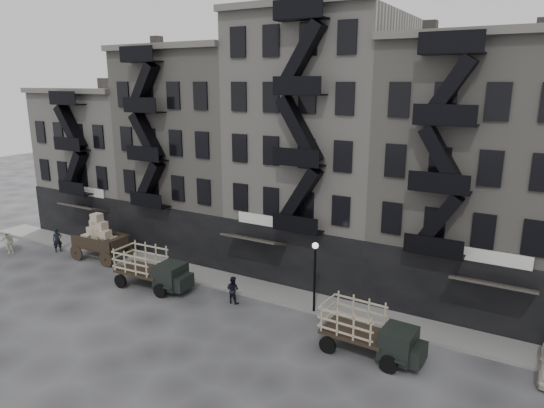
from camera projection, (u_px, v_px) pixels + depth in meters
The scene contains 13 objects.
ground at pixel (245, 319), 27.08m from camera, with size 140.00×140.00×0.00m, color #38383A.
sidewalk at pixel (278, 293), 30.21m from camera, with size 55.00×2.50×0.15m, color slate.
building_west at pixel (118, 160), 43.55m from camera, with size 10.00×11.35×13.20m.
building_midwest at pixel (206, 152), 38.32m from camera, with size 10.00×11.35×16.20m.
building_center at pixel (322, 148), 33.22m from camera, with size 10.00×11.35×18.20m.
building_mideast at pixel (476, 176), 28.62m from camera, with size 10.00×11.35×16.20m.
lamp_post at pixel (315, 268), 27.12m from camera, with size 0.36×0.36×4.28m.
horse at pixel (6, 241), 37.50m from camera, with size 0.98×2.15×1.82m, color white.
wagon at pixel (99, 233), 35.86m from camera, with size 4.24×2.43×3.49m.
stake_truck_west at pixel (152, 266), 30.94m from camera, with size 5.25×2.37×2.59m.
stake_truck_east at pixel (369, 328), 23.27m from camera, with size 5.04×2.28×2.48m.
pedestrian_west at pixel (57, 240), 37.59m from camera, with size 0.68×0.45×1.87m, color black.
pedestrian_mid at pixel (233, 290), 28.93m from camera, with size 0.82×0.64×1.68m, color black.
Camera 1 is at (13.64, -20.59, 12.95)m, focal length 32.00 mm.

